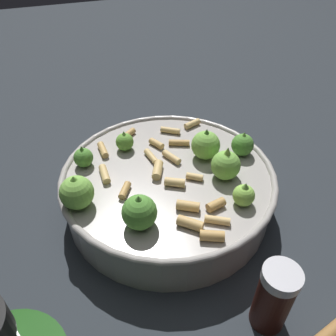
{
  "coord_description": "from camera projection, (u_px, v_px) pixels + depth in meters",
  "views": [
    {
      "loc": [
        -0.12,
        -0.34,
        0.38
      ],
      "look_at": [
        0.0,
        0.0,
        0.07
      ],
      "focal_mm": 36.37,
      "sensor_mm": 36.0,
      "label": 1
    }
  ],
  "objects": [
    {
      "name": "ground_plane",
      "position": [
        168.0,
        204.0,
        0.52
      ],
      "size": [
        2.4,
        2.4,
        0.0
      ],
      "primitive_type": "plane",
      "color": "#23282D"
    },
    {
      "name": "cooking_pan",
      "position": [
        168.0,
        186.0,
        0.49
      ],
      "size": [
        0.31,
        0.31,
        0.11
      ],
      "color": "#9E9993",
      "rests_on": "ground"
    },
    {
      "name": "pepper_shaker",
      "position": [
        274.0,
        298.0,
        0.35
      ],
      "size": [
        0.04,
        0.04,
        0.09
      ],
      "color": "#33140F",
      "rests_on": "ground"
    }
  ]
}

